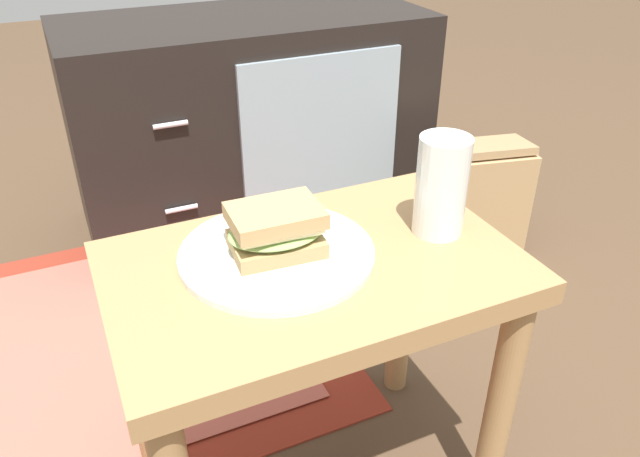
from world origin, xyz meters
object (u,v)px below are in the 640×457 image
sandwich_front (276,230)px  paper_bag (484,196)px  plate (277,253)px  tv_cabinet (251,122)px  beer_glass (439,186)px

sandwich_front → paper_bag: sandwich_front is taller
paper_bag → plate: bearing=-147.8°
paper_bag → tv_cabinet: bearing=139.4°
beer_glass → plate: bearing=173.4°
tv_cabinet → sandwich_front: bearing=-106.2°
sandwich_front → beer_glass: size_ratio=0.94×
sandwich_front → beer_glass: beer_glass is taller
tv_cabinet → paper_bag: 0.68m
plate → paper_bag: 0.96m
plate → beer_glass: 0.25m
sandwich_front → beer_glass: bearing=-6.6°
tv_cabinet → beer_glass: 0.97m
tv_cabinet → sandwich_front: tv_cabinet is taller
tv_cabinet → sandwich_front: 0.98m
plate → beer_glass: beer_glass is taller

